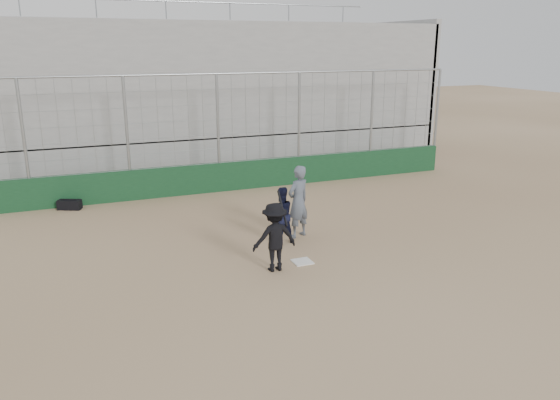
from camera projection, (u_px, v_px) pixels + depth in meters
name	position (u px, v px, depth m)	size (l,w,h in m)	color
ground	(302.00, 262.00, 12.81)	(90.00, 90.00, 0.00)	#846647
home_plate	(302.00, 262.00, 12.81)	(0.44, 0.44, 0.02)	white
backstop	(219.00, 164.00, 18.79)	(18.10, 0.25, 4.04)	#11371D
bleachers	(185.00, 95.00, 22.66)	(20.25, 6.70, 6.98)	gray
batter_at_plate	(275.00, 237.00, 12.17)	(1.02, 0.73, 1.74)	black
catcher_crouched	(281.00, 225.00, 13.87)	(0.81, 0.69, 1.03)	black
umpire	(298.00, 205.00, 14.29)	(0.70, 0.46, 1.74)	#545D6A
equipment_bag	(70.00, 205.00, 16.88)	(0.76, 0.56, 0.34)	black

